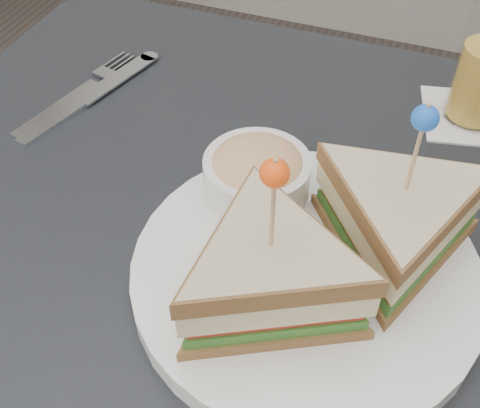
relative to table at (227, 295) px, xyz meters
name	(u,v)px	position (x,y,z in m)	size (l,w,h in m)	color
table	(227,295)	(0.00, 0.00, 0.00)	(0.80, 0.80, 0.75)	black
plate_meal	(320,245)	(0.09, -0.01, 0.12)	(0.34, 0.32, 0.18)	white
cutlery_fork	(84,89)	(-0.25, 0.17, 0.08)	(0.06, 0.20, 0.01)	silver
cutlery_knife	(87,99)	(-0.24, 0.15, 0.08)	(0.07, 0.22, 0.01)	white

